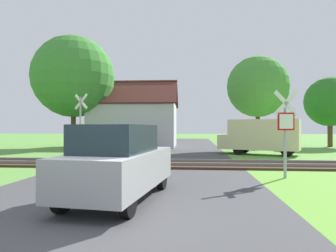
{
  "coord_description": "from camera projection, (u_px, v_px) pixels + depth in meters",
  "views": [
    {
      "loc": [
        1.82,
        -5.52,
        1.71
      ],
      "look_at": [
        0.5,
        9.02,
        1.8
      ],
      "focal_mm": 32.0,
      "sensor_mm": 36.0,
      "label": 1
    }
  ],
  "objects": [
    {
      "name": "rail_track",
      "position": [
        155.0,
        164.0,
        13.65
      ],
      "size": [
        60.0,
        2.6,
        0.22
      ],
      "color": "#422D1E",
      "rests_on": "ground"
    },
    {
      "name": "mail_truck",
      "position": [
        261.0,
        135.0,
        19.01
      ],
      "size": [
        5.24,
        3.6,
        2.24
      ],
      "rotation": [
        0.0,
        0.0,
        1.18
      ],
      "color": "beige",
      "rests_on": "ground"
    },
    {
      "name": "stop_sign_near",
      "position": [
        285.0,
        127.0,
        10.14
      ],
      "size": [
        0.86,
        0.23,
        2.98
      ],
      "rotation": [
        0.0,
        0.0,
        3.37
      ],
      "color": "#9E9EA5",
      "rests_on": "ground"
    },
    {
      "name": "parked_car",
      "position": [
        119.0,
        162.0,
        7.11
      ],
      "size": [
        2.13,
        4.17,
        1.78
      ],
      "rotation": [
        0.0,
        0.0,
        -0.13
      ],
      "color": "#99999E",
      "rests_on": "ground"
    },
    {
      "name": "road_asphalt",
      "position": [
        124.0,
        195.0,
        7.65
      ],
      "size": [
        7.7,
        80.0,
        0.01
      ],
      "primitive_type": "cube",
      "color": "#424244",
      "rests_on": "ground"
    },
    {
      "name": "tree_far",
      "position": [
        330.0,
        102.0,
        26.96
      ],
      "size": [
        4.43,
        4.43,
        6.29
      ],
      "color": "#513823",
      "rests_on": "ground"
    },
    {
      "name": "crossing_sign_far",
      "position": [
        81.0,
        123.0,
        16.72
      ],
      "size": [
        0.85,
        0.28,
        3.62
      ],
      "rotation": [
        0.0,
        0.0,
        -0.29
      ],
      "color": "#9E9EA5",
      "rests_on": "ground"
    },
    {
      "name": "tree_left",
      "position": [
        73.0,
        77.0,
        25.58
      ],
      "size": [
        6.94,
        6.94,
        9.56
      ],
      "color": "#513823",
      "rests_on": "ground"
    },
    {
      "name": "tree_right",
      "position": [
        258.0,
        87.0,
        22.91
      ],
      "size": [
        4.68,
        4.68,
        7.21
      ],
      "color": "#513823",
      "rests_on": "ground"
    },
    {
      "name": "ground_plane",
      "position": [
        99.0,
        218.0,
        5.65
      ],
      "size": [
        160.0,
        160.0,
        0.0
      ],
      "primitive_type": "plane",
      "color": "#5B933D"
    },
    {
      "name": "house",
      "position": [
        135.0,
        124.0,
        27.45
      ],
      "size": [
        7.97,
        6.35,
        6.07
      ],
      "rotation": [
        0.0,
        0.0,
        0.03
      ],
      "color": "#B7B7BC",
      "rests_on": "ground"
    }
  ]
}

